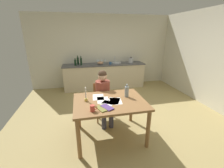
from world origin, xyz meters
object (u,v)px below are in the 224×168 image
object	(u,v)px
coffee_mug	(93,108)
book_magazine	(103,108)
sink_unit	(116,63)
bottle_oil	(75,62)
wine_glass_by_kettle	(102,60)
bottle_vinegar	(78,61)
wine_glass_near_sink	(105,60)
chair_at_table	(102,99)
candlestick	(86,97)
book_cookery	(107,107)
person_seated	(104,94)
teacup_on_counter	(110,63)
stovetop_kettle	(131,60)
dining_table	(110,106)
bottle_wine_red	(81,61)
wine_glass_back_right	(97,60)
wine_bottle_on_table	(127,91)
wine_glass_back_left	(99,60)
mixing_bowl	(100,63)

from	to	relation	value
coffee_mug	book_magazine	world-z (taller)	coffee_mug
sink_unit	bottle_oil	xyz separation A→B (m)	(-1.45, -0.07, 0.08)
bottle_oil	wine_glass_by_kettle	distance (m)	0.98
bottle_vinegar	wine_glass_near_sink	bearing A→B (deg)	5.35
chair_at_table	candlestick	distance (m)	0.86
wine_glass_by_kettle	book_cookery	bearing A→B (deg)	-97.45
sink_unit	coffee_mug	bearing A→B (deg)	-110.24
book_magazine	person_seated	bearing A→B (deg)	57.88
wine_glass_near_sink	teacup_on_counter	distance (m)	0.34
bottle_vinegar	stovetop_kettle	bearing A→B (deg)	-1.72
dining_table	bottle_vinegar	xyz separation A→B (m)	(-0.54, 2.88, 0.36)
book_cookery	wine_glass_by_kettle	world-z (taller)	wine_glass_by_kettle
dining_table	sink_unit	distance (m)	2.95
person_seated	sink_unit	bearing A→B (deg)	69.48
bottle_wine_red	bottle_oil	bearing A→B (deg)	-170.97
bottle_wine_red	stovetop_kettle	world-z (taller)	bottle_wine_red
wine_glass_near_sink	wine_glass_by_kettle	world-z (taller)	same
bottle_wine_red	stovetop_kettle	xyz separation A→B (m)	(1.83, 0.04, -0.03)
wine_glass_near_sink	wine_glass_by_kettle	bearing A→B (deg)	180.00
person_seated	coffee_mug	size ratio (longest dim) A/B	10.23
book_cookery	wine_glass_near_sink	size ratio (longest dim) A/B	1.51
coffee_mug	wine_glass_back_right	world-z (taller)	wine_glass_back_right
wine_bottle_on_table	bottle_oil	bearing A→B (deg)	110.41
chair_at_table	teacup_on_counter	bearing A→B (deg)	72.48
coffee_mug	wine_glass_by_kettle	distance (m)	3.36
wine_glass_back_left	wine_glass_near_sink	bearing A→B (deg)	0.00
candlestick	dining_table	bearing A→B (deg)	-10.29
bottle_vinegar	wine_glass_near_sink	xyz separation A→B (m)	(0.98, 0.09, -0.02)
teacup_on_counter	wine_glass_by_kettle	bearing A→B (deg)	130.75
wine_glass_by_kettle	teacup_on_counter	bearing A→B (deg)	-49.25
coffee_mug	sink_unit	distance (m)	3.36
wine_bottle_on_table	stovetop_kettle	world-z (taller)	stovetop_kettle
bottle_vinegar	person_seated	bearing A→B (deg)	-77.24
book_cookery	person_seated	bearing A→B (deg)	55.97
wine_glass_back_right	teacup_on_counter	world-z (taller)	wine_glass_back_right
dining_table	wine_glass_by_kettle	distance (m)	3.01
dining_table	coffee_mug	distance (m)	0.49
sink_unit	bottle_vinegar	bearing A→B (deg)	177.72
book_cookery	sink_unit	world-z (taller)	sink_unit
candlestick	book_cookery	distance (m)	0.47
dining_table	bottle_oil	world-z (taller)	bottle_oil
dining_table	wine_glass_back_right	world-z (taller)	wine_glass_back_right
chair_at_table	book_magazine	world-z (taller)	chair_at_table
wine_bottle_on_table	bottle_oil	size ratio (longest dim) A/B	1.05
wine_glass_back_right	dining_table	bearing A→B (deg)	-92.84
bottle_vinegar	mixing_bowl	distance (m)	0.79
teacup_on_counter	coffee_mug	bearing A→B (deg)	-107.13
person_seated	wine_glass_back_right	world-z (taller)	person_seated
book_magazine	wine_glass_by_kettle	size ratio (longest dim) A/B	1.52
wine_glass_back_right	bottle_oil	bearing A→B (deg)	-164.23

